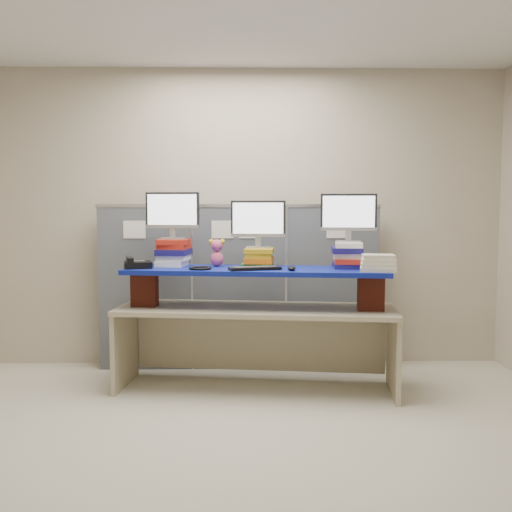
{
  "coord_description": "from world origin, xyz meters",
  "views": [
    {
      "loc": [
        0.06,
        -3.44,
        1.5
      ],
      "look_at": [
        0.14,
        1.16,
        1.11
      ],
      "focal_mm": 40.0,
      "sensor_mm": 36.0,
      "label": 1
    }
  ],
  "objects_px": {
    "monitor_right": "(349,215)",
    "blue_board": "(256,271)",
    "desk": "(256,324)",
    "keyboard": "(255,268)",
    "monitor_left": "(173,213)",
    "monitor_center": "(258,221)",
    "desk_phone": "(137,264)"
  },
  "relations": [
    {
      "from": "monitor_left",
      "to": "blue_board",
      "type": "bearing_deg",
      "value": -9.38
    },
    {
      "from": "monitor_left",
      "to": "monitor_right",
      "type": "xyz_separation_m",
      "value": [
        1.45,
        -0.18,
        -0.02
      ]
    },
    {
      "from": "blue_board",
      "to": "monitor_right",
      "type": "height_order",
      "value": "monitor_right"
    },
    {
      "from": "desk",
      "to": "desk_phone",
      "type": "relative_size",
      "value": 9.06
    },
    {
      "from": "keyboard",
      "to": "monitor_left",
      "type": "bearing_deg",
      "value": 140.62
    },
    {
      "from": "monitor_right",
      "to": "keyboard",
      "type": "relative_size",
      "value": 1.06
    },
    {
      "from": "monitor_right",
      "to": "desk_phone",
      "type": "relative_size",
      "value": 1.77
    },
    {
      "from": "blue_board",
      "to": "keyboard",
      "type": "height_order",
      "value": "keyboard"
    },
    {
      "from": "monitor_right",
      "to": "blue_board",
      "type": "bearing_deg",
      "value": -170.97
    },
    {
      "from": "desk",
      "to": "keyboard",
      "type": "bearing_deg",
      "value": -88.9
    },
    {
      "from": "keyboard",
      "to": "monitor_center",
      "type": "bearing_deg",
      "value": 67.97
    },
    {
      "from": "monitor_right",
      "to": "keyboard",
      "type": "distance_m",
      "value": 0.89
    },
    {
      "from": "monitor_left",
      "to": "monitor_right",
      "type": "bearing_deg",
      "value": 0.0
    },
    {
      "from": "monitor_left",
      "to": "monitor_right",
      "type": "relative_size",
      "value": 1.0
    },
    {
      "from": "desk",
      "to": "monitor_center",
      "type": "bearing_deg",
      "value": 87.09
    },
    {
      "from": "monitor_center",
      "to": "monitor_right",
      "type": "height_order",
      "value": "monitor_right"
    },
    {
      "from": "monitor_left",
      "to": "desk_phone",
      "type": "xyz_separation_m",
      "value": [
        -0.27,
        -0.18,
        -0.42
      ]
    },
    {
      "from": "desk",
      "to": "monitor_left",
      "type": "xyz_separation_m",
      "value": [
        -0.7,
        0.2,
        0.91
      ]
    },
    {
      "from": "monitor_right",
      "to": "monitor_left",
      "type": "bearing_deg",
      "value": -180.0
    },
    {
      "from": "blue_board",
      "to": "monitor_left",
      "type": "xyz_separation_m",
      "value": [
        -0.7,
        0.2,
        0.47
      ]
    },
    {
      "from": "blue_board",
      "to": "keyboard",
      "type": "distance_m",
      "value": 0.12
    },
    {
      "from": "desk",
      "to": "blue_board",
      "type": "distance_m",
      "value": 0.44
    },
    {
      "from": "monitor_left",
      "to": "desk_phone",
      "type": "bearing_deg",
      "value": -140.0
    },
    {
      "from": "monitor_left",
      "to": "monitor_right",
      "type": "distance_m",
      "value": 1.46
    },
    {
      "from": "blue_board",
      "to": "keyboard",
      "type": "relative_size",
      "value": 4.95
    },
    {
      "from": "keyboard",
      "to": "desk",
      "type": "bearing_deg",
      "value": 69.97
    },
    {
      "from": "desk_phone",
      "to": "monitor_center",
      "type": "bearing_deg",
      "value": -10.45
    },
    {
      "from": "monitor_left",
      "to": "monitor_center",
      "type": "distance_m",
      "value": 0.73
    },
    {
      "from": "monitor_left",
      "to": "desk_phone",
      "type": "relative_size",
      "value": 1.77
    },
    {
      "from": "desk",
      "to": "keyboard",
      "type": "height_order",
      "value": "keyboard"
    },
    {
      "from": "blue_board",
      "to": "monitor_center",
      "type": "height_order",
      "value": "monitor_center"
    },
    {
      "from": "desk",
      "to": "keyboard",
      "type": "relative_size",
      "value": 5.42
    }
  ]
}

